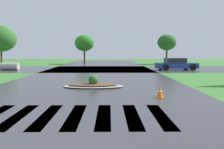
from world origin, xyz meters
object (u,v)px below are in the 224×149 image
Objects in this scene: car_blue_compact at (176,64)px; drainage_pipe_stack at (10,66)px; traffic_cone at (160,92)px; median_island at (93,85)px.

car_blue_compact is 17.74m from drainage_pipe_stack.
drainage_pipe_stack is 20.09m from traffic_cone.
traffic_cone is (3.14, -3.26, 0.10)m from median_island.
drainage_pipe_stack is at bearing 127.75° from median_island.
car_blue_compact reaches higher than median_island.
traffic_cone is at bearing -112.28° from car_blue_compact.
car_blue_compact is 17.07m from traffic_cone.
traffic_cone is (12.68, -15.58, -0.17)m from drainage_pipe_stack.
drainage_pipe_stack reaches higher than traffic_cone.
drainage_pipe_stack is 3.51× the size of traffic_cone.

